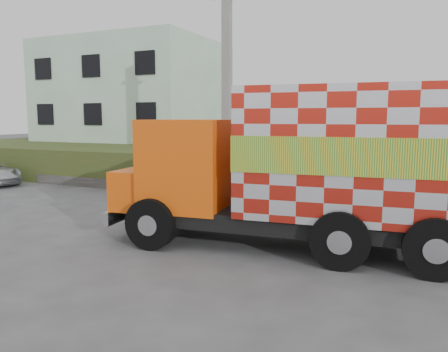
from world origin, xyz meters
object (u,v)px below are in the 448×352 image
at_px(utility_pole, 227,86).
at_px(pedestrian, 324,130).
at_px(cargo_truck, 306,167).
at_px(cow, 152,197).

relative_size(utility_pole, pedestrian, 4.24).
xyz_separation_m(cargo_truck, pedestrian, (-1.17, 7.78, 0.62)).
bearing_deg(utility_pole, cargo_truck, -51.64).
bearing_deg(cargo_truck, pedestrian, 93.26).
height_order(cargo_truck, cow, cargo_truck).
distance_m(cargo_truck, cow, 5.15).
bearing_deg(utility_pole, cow, -97.77).
height_order(cargo_truck, pedestrian, cargo_truck).
distance_m(cargo_truck, pedestrian, 7.89).
bearing_deg(utility_pole, pedestrian, 37.24).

